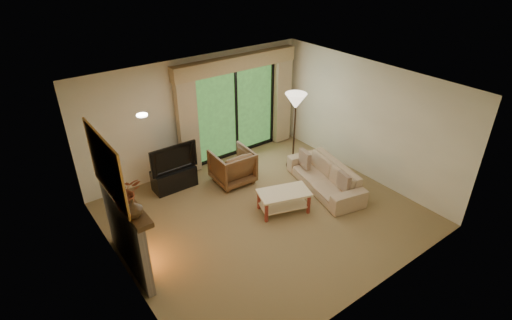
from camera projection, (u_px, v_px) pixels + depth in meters
floor at (265, 215)px, 7.86m from camera, size 5.50×5.50×0.00m
ceiling at (267, 88)px, 6.59m from camera, size 5.50×5.50×0.00m
wall_back at (198, 114)px, 8.97m from camera, size 5.00×0.00×5.00m
wall_front at (378, 227)px, 5.48m from camera, size 5.00×0.00×5.00m
wall_left at (117, 212)px, 5.79m from camera, size 0.00×5.00×5.00m
wall_right at (366, 120)px, 8.66m from camera, size 0.00×5.00×5.00m
fireplace at (126, 234)px, 6.30m from camera, size 0.24×1.70×1.37m
mirror at (106, 167)px, 5.63m from camera, size 0.07×1.45×1.02m
sliding_door at (236, 113)px, 9.55m from camera, size 2.26×0.10×2.16m
curtain_left at (188, 124)px, 8.72m from camera, size 0.45×0.18×2.35m
curtain_right at (282, 98)px, 10.13m from camera, size 0.45×0.18×2.35m
cornice at (237, 63)px, 8.89m from camera, size 3.20×0.24×0.32m
media_console at (174, 178)px, 8.60m from camera, size 0.93×0.42×0.46m
tv at (172, 157)px, 8.35m from camera, size 1.03×0.14×0.59m
armchair at (232, 166)px, 8.75m from camera, size 0.86×0.88×0.77m
sofa at (325, 177)px, 8.54m from camera, size 1.20×2.11×0.58m
pillow_near at (344, 181)px, 8.01m from camera, size 0.17×0.36×0.35m
pillow_far at (305, 159)px, 8.81m from camera, size 0.18×0.39×0.37m
coffee_table at (284, 201)px, 7.86m from camera, size 1.12×0.84×0.45m
floor_lamp at (294, 131)px, 9.09m from camera, size 0.53×0.53×1.81m
vase at (133, 208)px, 5.51m from camera, size 0.28×0.28×0.28m
branches at (125, 193)px, 5.64m from camera, size 0.50×0.45×0.51m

